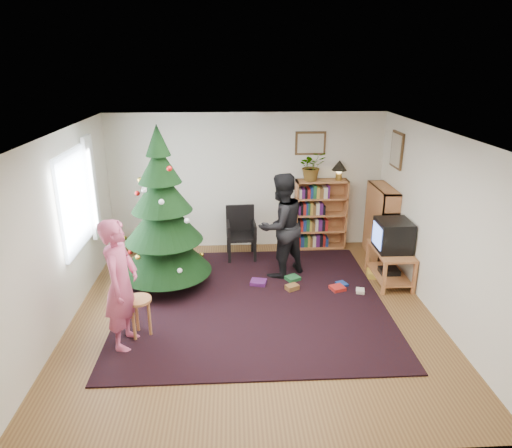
{
  "coord_description": "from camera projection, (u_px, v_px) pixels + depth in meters",
  "views": [
    {
      "loc": [
        -0.27,
        -5.63,
        3.36
      ],
      "look_at": [
        0.07,
        0.62,
        1.1
      ],
      "focal_mm": 32.0,
      "sensor_mm": 36.0,
      "label": 1
    }
  ],
  "objects": [
    {
      "name": "picture_right",
      "position": [
        397.0,
        150.0,
        7.55
      ],
      "size": [
        0.03,
        0.5,
        0.6
      ],
      "color": "#4C3319",
      "rests_on": "wall_right"
    },
    {
      "name": "stool",
      "position": [
        139.0,
        307.0,
        5.74
      ],
      "size": [
        0.33,
        0.33,
        0.54
      ],
      "color": "#B16C3F",
      "rests_on": "floor"
    },
    {
      "name": "tv_stand",
      "position": [
        390.0,
        262.0,
        7.24
      ],
      "size": [
        0.52,
        0.94,
        0.55
      ],
      "color": "#B16C3F",
      "rests_on": "floor"
    },
    {
      "name": "curtain",
      "position": [
        92.0,
        188.0,
        7.03
      ],
      "size": [
        0.06,
        0.35,
        1.6
      ],
      "primitive_type": "cube",
      "color": "white",
      "rests_on": "wall_left"
    },
    {
      "name": "picture_back",
      "position": [
        310.0,
        143.0,
        8.17
      ],
      "size": [
        0.55,
        0.03,
        0.42
      ],
      "color": "#4C3319",
      "rests_on": "wall_back"
    },
    {
      "name": "person_by_chair",
      "position": [
        281.0,
        226.0,
        7.29
      ],
      "size": [
        1.06,
        1.01,
        1.72
      ],
      "primitive_type": "imported",
      "rotation": [
        0.0,
        0.0,
        3.73
      ],
      "color": "black",
      "rests_on": "rug"
    },
    {
      "name": "potted_plant",
      "position": [
        312.0,
        166.0,
        8.17
      ],
      "size": [
        0.54,
        0.49,
        0.53
      ],
      "primitive_type": "imported",
      "rotation": [
        0.0,
        0.0,
        0.18
      ],
      "color": "gray",
      "rests_on": "bookshelf_back"
    },
    {
      "name": "wall_front",
      "position": [
        268.0,
        338.0,
        3.67
      ],
      "size": [
        5.0,
        0.02,
        2.5
      ],
      "primitive_type": "cube",
      "color": "silver",
      "rests_on": "floor"
    },
    {
      "name": "wall_back",
      "position": [
        247.0,
        182.0,
        8.37
      ],
      "size": [
        5.0,
        0.02,
        2.5
      ],
      "primitive_type": "cube",
      "color": "silver",
      "rests_on": "floor"
    },
    {
      "name": "window_pane",
      "position": [
        75.0,
        201.0,
        6.37
      ],
      "size": [
        0.04,
        1.2,
        1.4
      ],
      "primitive_type": "cube",
      "color": "silver",
      "rests_on": "wall_left"
    },
    {
      "name": "table_lamp",
      "position": [
        339.0,
        167.0,
        8.2
      ],
      "size": [
        0.27,
        0.27,
        0.36
      ],
      "color": "#A57F33",
      "rests_on": "bookshelf_back"
    },
    {
      "name": "bookshelf_right",
      "position": [
        381.0,
        222.0,
        8.04
      ],
      "size": [
        0.3,
        0.95,
        1.3
      ],
      "rotation": [
        0.0,
        0.0,
        1.57
      ],
      "color": "#B16C3F",
      "rests_on": "floor"
    },
    {
      "name": "floor",
      "position": [
        253.0,
        312.0,
        6.45
      ],
      "size": [
        5.0,
        5.0,
        0.0
      ],
      "primitive_type": "plane",
      "color": "brown",
      "rests_on": "ground"
    },
    {
      "name": "wall_right",
      "position": [
        438.0,
        226.0,
        6.15
      ],
      "size": [
        0.02,
        5.0,
        2.5
      ],
      "primitive_type": "cube",
      "color": "silver",
      "rests_on": "floor"
    },
    {
      "name": "christmas_tree",
      "position": [
        163.0,
        223.0,
        6.82
      ],
      "size": [
        1.39,
        1.39,
        2.53
      ],
      "rotation": [
        0.0,
        0.0,
        0.26
      ],
      "color": "#3F2816",
      "rests_on": "rug"
    },
    {
      "name": "wall_left",
      "position": [
        60.0,
        233.0,
        5.89
      ],
      "size": [
        0.02,
        5.0,
        2.5
      ],
      "primitive_type": "cube",
      "color": "silver",
      "rests_on": "floor"
    },
    {
      "name": "person_standing",
      "position": [
        121.0,
        285.0,
        5.45
      ],
      "size": [
        0.47,
        0.65,
        1.66
      ],
      "primitive_type": "imported",
      "rotation": [
        0.0,
        0.0,
        1.45
      ],
      "color": "#CC517B",
      "rests_on": "rug"
    },
    {
      "name": "ceiling",
      "position": [
        253.0,
        134.0,
        5.6
      ],
      "size": [
        5.0,
        5.0,
        0.0
      ],
      "primitive_type": "plane",
      "rotation": [
        3.14,
        0.0,
        0.0
      ],
      "color": "white",
      "rests_on": "wall_back"
    },
    {
      "name": "floor_clutter",
      "position": [
        323.0,
        284.0,
        7.17
      ],
      "size": [
        2.13,
        0.76,
        0.08
      ],
      "color": "#A51E19",
      "rests_on": "rug"
    },
    {
      "name": "crt_tv",
      "position": [
        393.0,
        235.0,
        7.09
      ],
      "size": [
        0.51,
        0.55,
        0.48
      ],
      "color": "black",
      "rests_on": "tv_stand"
    },
    {
      "name": "bookshelf_back",
      "position": [
        320.0,
        213.0,
        8.49
      ],
      "size": [
        0.95,
        0.3,
        1.3
      ],
      "color": "#B16C3F",
      "rests_on": "floor"
    },
    {
      "name": "armchair",
      "position": [
        241.0,
        230.0,
        8.13
      ],
      "size": [
        0.53,
        0.53,
        0.92
      ],
      "rotation": [
        0.0,
        0.0,
        0.05
      ],
      "color": "black",
      "rests_on": "rug"
    },
    {
      "name": "rug",
      "position": [
        252.0,
        301.0,
        6.72
      ],
      "size": [
        3.8,
        3.6,
        0.02
      ],
      "primitive_type": "cube",
      "color": "black",
      "rests_on": "floor"
    }
  ]
}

